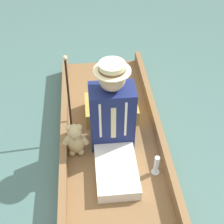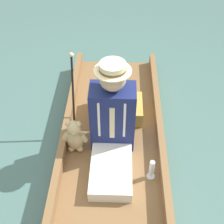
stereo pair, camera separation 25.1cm
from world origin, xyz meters
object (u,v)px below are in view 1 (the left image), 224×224
(walking_cane, at_px, (68,90))
(wine_glass, at_px, (157,164))
(seated_person, at_px, (113,122))
(teddy_bear, at_px, (75,140))

(walking_cane, bearing_deg, wine_glass, 137.04)
(seated_person, distance_m, wine_glass, 0.51)
(teddy_bear, height_order, walking_cane, walking_cane)
(seated_person, xyz_separation_m, walking_cane, (0.38, -0.36, 0.10))
(wine_glass, bearing_deg, teddy_bear, -23.31)
(wine_glass, relative_size, walking_cane, 0.27)
(seated_person, distance_m, walking_cane, 0.53)
(walking_cane, bearing_deg, seated_person, 136.23)
(teddy_bear, bearing_deg, walking_cane, -83.56)
(teddy_bear, bearing_deg, seated_person, -176.73)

